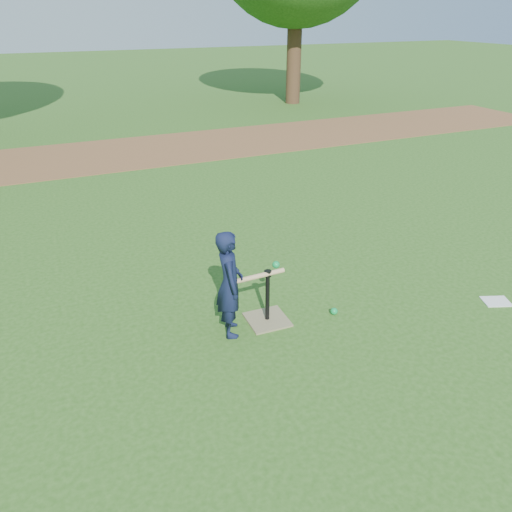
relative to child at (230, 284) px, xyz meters
name	(u,v)px	position (x,y,z in m)	size (l,w,h in m)	color
ground	(281,306)	(0.71, 0.23, -0.57)	(80.00, 80.00, 0.00)	#285116
dirt_strip	(139,151)	(0.71, 7.73, -0.57)	(24.00, 3.00, 0.01)	brown
child	(230,284)	(0.00, 0.00, 0.00)	(0.42, 0.27, 1.15)	#101732
wiffle_ball_ground	(334,311)	(1.17, -0.17, -0.53)	(0.08, 0.08, 0.08)	#0D9543
clipboard	(496,301)	(3.03, -0.71, -0.57)	(0.30, 0.23, 0.01)	white
batting_tee	(267,312)	(0.44, 0.03, -0.46)	(0.45, 0.45, 0.61)	#837653
swing_action	(259,274)	(0.34, 0.02, 0.02)	(0.63, 0.21, 0.11)	tan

